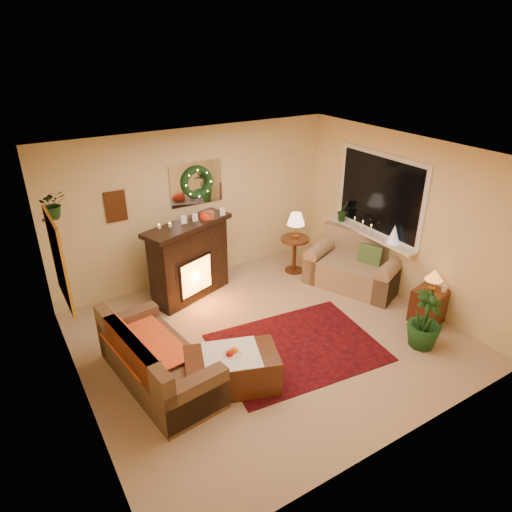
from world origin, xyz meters
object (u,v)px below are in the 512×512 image
fireplace (190,265)px  loveseat (354,263)px  end_table_square (428,305)px  sofa (158,352)px  side_table_round (294,255)px  coffee_table (232,372)px

fireplace → loveseat: fireplace is taller
end_table_square → sofa: bearing=167.9°
side_table_round → end_table_square: bearing=-72.0°
fireplace → end_table_square: fireplace is taller
sofa → fireplace: size_ratio=1.39×
fireplace → loveseat: size_ratio=0.88×
fireplace → coffee_table: bearing=-120.9°
fireplace → side_table_round: bearing=-24.5°
side_table_round → coffee_table: 3.18m
sofa → coffee_table: (0.71, -0.55, -0.22)m
end_table_square → coffee_table: 3.19m
loveseat → end_table_square: size_ratio=2.94×
side_table_round → fireplace: bearing=174.6°
loveseat → coffee_table: size_ratio=1.36×
side_table_round → loveseat: bearing=-59.3°
sofa → coffee_table: size_ratio=1.66×
sofa → end_table_square: sofa is taller
sofa → side_table_round: 3.48m
coffee_table → loveseat: bearing=39.9°
side_table_round → end_table_square: (0.76, -2.35, -0.05)m
coffee_table → end_table_square: bearing=14.3°
fireplace → side_table_round: (1.94, -0.19, -0.23)m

